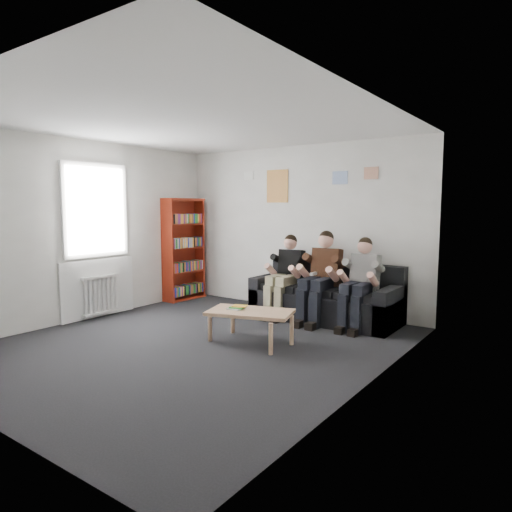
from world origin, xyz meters
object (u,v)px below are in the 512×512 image
(person_left, at_px, (285,276))
(coffee_table, at_px, (250,314))
(person_right, at_px, (359,283))
(sofa, at_px, (326,300))
(bookshelf, at_px, (184,249))
(person_middle, at_px, (320,277))

(person_left, bearing_deg, coffee_table, -83.78)
(coffee_table, relative_size, person_left, 0.81)
(coffee_table, xyz_separation_m, person_right, (0.83, 1.44, 0.28))
(person_left, bearing_deg, sofa, 8.74)
(bookshelf, distance_m, person_left, 2.24)
(bookshelf, xyz_separation_m, coffee_table, (2.61, -1.51, -0.56))
(sofa, distance_m, bookshelf, 2.90)
(person_left, bearing_deg, person_middle, -9.57)
(sofa, relative_size, person_right, 1.72)
(person_right, bearing_deg, person_left, 179.15)
(sofa, xyz_separation_m, person_left, (-0.61, -0.20, 0.33))
(person_middle, height_order, person_right, person_middle)
(bookshelf, distance_m, person_right, 3.46)
(coffee_table, height_order, person_right, person_right)
(person_left, height_order, person_middle, person_middle)
(bookshelf, bearing_deg, person_right, 2.50)
(bookshelf, relative_size, person_left, 1.46)
(sofa, xyz_separation_m, person_right, (0.61, -0.20, 0.34))
(sofa, height_order, person_middle, person_middle)
(person_middle, relative_size, person_right, 1.06)
(person_right, bearing_deg, sofa, 161.29)
(coffee_table, height_order, person_middle, person_middle)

